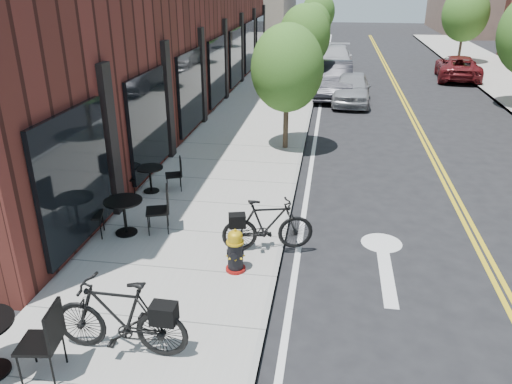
{
  "coord_description": "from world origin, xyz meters",
  "views": [
    {
      "loc": [
        0.8,
        -6.16,
        5.11
      ],
      "look_at": [
        -0.66,
        3.26,
        1.0
      ],
      "focal_mm": 35.0,
      "sensor_mm": 36.0,
      "label": 1
    }
  ],
  "objects_px": {
    "parked_car_a": "(352,88)",
    "parked_car_far": "(458,67)",
    "bistro_set_c": "(150,176)",
    "fire_hydrant": "(235,251)",
    "bicycle_right": "(268,225)",
    "bicycle_left": "(120,317)",
    "parked_car_c": "(335,59)",
    "parked_car_b": "(334,79)",
    "bistro_set_b": "(124,212)"
  },
  "relations": [
    {
      "from": "parked_car_a",
      "to": "parked_car_far",
      "type": "distance_m",
      "value": 8.78
    },
    {
      "from": "bistro_set_c",
      "to": "parked_car_a",
      "type": "relative_size",
      "value": 0.4
    },
    {
      "from": "fire_hydrant",
      "to": "parked_car_far",
      "type": "bearing_deg",
      "value": 58.44
    },
    {
      "from": "bicycle_right",
      "to": "parked_car_a",
      "type": "bearing_deg",
      "value": -22.78
    },
    {
      "from": "bistro_set_c",
      "to": "parked_car_a",
      "type": "distance_m",
      "value": 12.23
    },
    {
      "from": "bicycle_left",
      "to": "bicycle_right",
      "type": "distance_m",
      "value": 3.65
    },
    {
      "from": "bistro_set_c",
      "to": "parked_car_c",
      "type": "height_order",
      "value": "parked_car_c"
    },
    {
      "from": "parked_car_a",
      "to": "parked_car_b",
      "type": "xyz_separation_m",
      "value": [
        -0.8,
        1.3,
        0.11
      ]
    },
    {
      "from": "bistro_set_c",
      "to": "bistro_set_b",
      "type": "bearing_deg",
      "value": -104.08
    },
    {
      "from": "parked_car_b",
      "to": "parked_car_c",
      "type": "bearing_deg",
      "value": 90.21
    },
    {
      "from": "parked_car_b",
      "to": "parked_car_c",
      "type": "distance_m",
      "value": 6.94
    },
    {
      "from": "bistro_set_c",
      "to": "parked_car_b",
      "type": "bearing_deg",
      "value": 50.01
    },
    {
      "from": "bicycle_right",
      "to": "bistro_set_b",
      "type": "xyz_separation_m",
      "value": [
        -3.05,
        0.23,
        -0.04
      ]
    },
    {
      "from": "parked_car_c",
      "to": "parked_car_far",
      "type": "distance_m",
      "value": 6.8
    },
    {
      "from": "fire_hydrant",
      "to": "bistro_set_c",
      "type": "height_order",
      "value": "fire_hydrant"
    },
    {
      "from": "fire_hydrant",
      "to": "bistro_set_b",
      "type": "xyz_separation_m",
      "value": [
        -2.57,
        1.08,
        0.1
      ]
    },
    {
      "from": "parked_car_c",
      "to": "fire_hydrant",
      "type": "bearing_deg",
      "value": -93.1
    },
    {
      "from": "parked_car_a",
      "to": "parked_car_c",
      "type": "height_order",
      "value": "parked_car_c"
    },
    {
      "from": "parked_car_c",
      "to": "bicycle_left",
      "type": "bearing_deg",
      "value": -95.43
    },
    {
      "from": "bistro_set_b",
      "to": "bistro_set_c",
      "type": "relative_size",
      "value": 1.18
    },
    {
      "from": "parked_car_c",
      "to": "parked_car_a",
      "type": "bearing_deg",
      "value": -83.55
    },
    {
      "from": "fire_hydrant",
      "to": "bicycle_left",
      "type": "height_order",
      "value": "bicycle_left"
    },
    {
      "from": "bicycle_left",
      "to": "parked_car_a",
      "type": "height_order",
      "value": "parked_car_a"
    },
    {
      "from": "parked_car_c",
      "to": "parked_car_b",
      "type": "bearing_deg",
      "value": -89.1
    },
    {
      "from": "fire_hydrant",
      "to": "parked_car_b",
      "type": "height_order",
      "value": "parked_car_b"
    },
    {
      "from": "parked_car_far",
      "to": "bistro_set_b",
      "type": "bearing_deg",
      "value": 67.98
    },
    {
      "from": "bistro_set_c",
      "to": "parked_car_b",
      "type": "xyz_separation_m",
      "value": [
        4.4,
        12.37,
        0.24
      ]
    },
    {
      "from": "bistro_set_b",
      "to": "bicycle_left",
      "type": "bearing_deg",
      "value": -86.31
    },
    {
      "from": "fire_hydrant",
      "to": "parked_car_far",
      "type": "distance_m",
      "value": 22.52
    },
    {
      "from": "bicycle_left",
      "to": "fire_hydrant",
      "type": "bearing_deg",
      "value": 154.6
    },
    {
      "from": "bicycle_right",
      "to": "parked_car_a",
      "type": "height_order",
      "value": "parked_car_a"
    },
    {
      "from": "bicycle_left",
      "to": "parked_car_c",
      "type": "distance_m",
      "value": 25.17
    },
    {
      "from": "fire_hydrant",
      "to": "parked_car_c",
      "type": "relative_size",
      "value": 0.17
    },
    {
      "from": "parked_car_a",
      "to": "fire_hydrant",
      "type": "bearing_deg",
      "value": -96.98
    },
    {
      "from": "bistro_set_b",
      "to": "parked_car_far",
      "type": "height_order",
      "value": "parked_car_far"
    },
    {
      "from": "bistro_set_b",
      "to": "parked_car_a",
      "type": "xyz_separation_m",
      "value": [
        4.95,
        13.31,
        0.05
      ]
    },
    {
      "from": "bistro_set_c",
      "to": "parked_car_c",
      "type": "xyz_separation_m",
      "value": [
        4.4,
        19.31,
        0.17
      ]
    },
    {
      "from": "fire_hydrant",
      "to": "parked_car_c",
      "type": "distance_m",
      "value": 22.68
    },
    {
      "from": "fire_hydrant",
      "to": "parked_car_a",
      "type": "height_order",
      "value": "parked_car_a"
    },
    {
      "from": "bicycle_left",
      "to": "parked_car_b",
      "type": "distance_m",
      "value": 18.29
    },
    {
      "from": "fire_hydrant",
      "to": "parked_car_a",
      "type": "relative_size",
      "value": 0.21
    },
    {
      "from": "fire_hydrant",
      "to": "bicycle_right",
      "type": "relative_size",
      "value": 0.47
    },
    {
      "from": "fire_hydrant",
      "to": "parked_car_c",
      "type": "bearing_deg",
      "value": 75.74
    },
    {
      "from": "bicycle_left",
      "to": "bistro_set_c",
      "type": "distance_m",
      "value": 5.93
    },
    {
      "from": "parked_car_b",
      "to": "bistro_set_c",
      "type": "bearing_deg",
      "value": -109.37
    },
    {
      "from": "fire_hydrant",
      "to": "bicycle_left",
      "type": "xyz_separation_m",
      "value": [
        -1.19,
        -2.39,
        0.2
      ]
    },
    {
      "from": "parked_car_c",
      "to": "parked_car_far",
      "type": "xyz_separation_m",
      "value": [
        6.6,
        -1.65,
        -0.07
      ]
    },
    {
      "from": "parked_car_a",
      "to": "parked_car_b",
      "type": "height_order",
      "value": "parked_car_b"
    },
    {
      "from": "parked_car_b",
      "to": "parked_car_far",
      "type": "relative_size",
      "value": 1.03
    },
    {
      "from": "fire_hydrant",
      "to": "bistro_set_c",
      "type": "bearing_deg",
      "value": 120.11
    }
  ]
}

